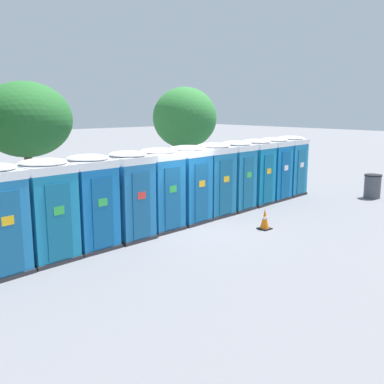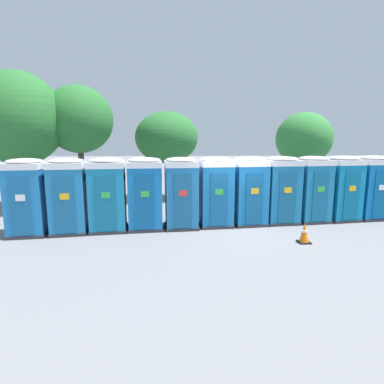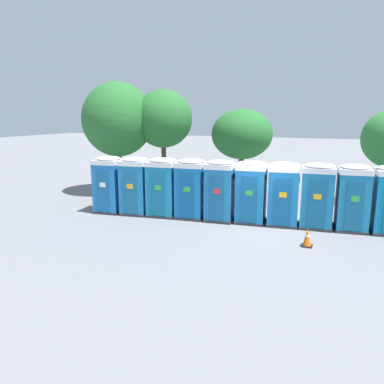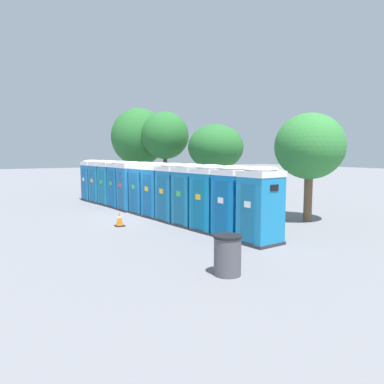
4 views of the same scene
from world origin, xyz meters
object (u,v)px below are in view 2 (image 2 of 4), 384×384
object	(u,v)px
portapotty_6	(249,190)
portapotty_3	(145,193)
portapotty_5	(215,191)
street_tree_3	(79,120)
portapotty_0	(28,197)
portapotty_2	(108,194)
portapotty_9	(342,188)
portapotty_4	(181,192)
portapotty_10	(370,187)
traffic_cone	(304,233)
portapotty_7	(281,189)
street_tree_0	(167,138)
street_tree_1	(304,139)
portapotty_1	(68,195)
street_tree_2	(18,119)
portapotty_8	(312,189)

from	to	relation	value
portapotty_6	portapotty_3	bearing A→B (deg)	-173.83
portapotty_5	street_tree_3	bearing A→B (deg)	145.63
portapotty_5	street_tree_3	world-z (taller)	street_tree_3
portapotty_0	portapotty_2	world-z (taller)	same
portapotty_3	portapotty_5	xyz separation A→B (m)	(2.54, 0.28, 0.00)
portapotty_9	portapotty_4	bearing A→B (deg)	-173.42
portapotty_2	portapotty_10	bearing A→B (deg)	6.23
portapotty_9	traffic_cone	xyz separation A→B (m)	(-2.62, -2.67, -0.97)
traffic_cone	portapotty_7	bearing A→B (deg)	88.12
portapotty_7	portapotty_9	size ratio (longest dim) A/B	1.00
street_tree_0	traffic_cone	xyz separation A→B (m)	(4.36, -7.60, -2.98)
street_tree_0	street_tree_1	distance (m)	7.41
portapotty_1	traffic_cone	xyz separation A→B (m)	(7.53, -1.53, -0.97)
portapotty_4	portapotty_1	bearing A→B (deg)	-173.89
portapotty_0	portapotty_2	bearing A→B (deg)	7.52
portapotty_2	street_tree_1	bearing A→B (deg)	31.68
portapotty_9	street_tree_2	distance (m)	13.96
portapotty_8	portapotty_10	distance (m)	2.55
portapotty_0	street_tree_0	bearing A→B (deg)	54.56
portapotty_3	street_tree_1	size ratio (longest dim) A/B	0.54
traffic_cone	portapotty_5	bearing A→B (deg)	139.01
street_tree_2	portapotty_1	bearing A→B (deg)	-49.02
portapotty_3	portapotty_9	size ratio (longest dim) A/B	1.00
portapotty_0	portapotty_3	bearing A→B (deg)	7.20
portapotty_9	street_tree_3	world-z (taller)	street_tree_3
street_tree_3	portapotty_6	bearing A→B (deg)	-28.70
street_tree_2	street_tree_1	bearing A→B (deg)	8.81
portapotty_6	street_tree_2	world-z (taller)	street_tree_2
street_tree_2	portapotty_3	bearing A→B (deg)	-30.72
street_tree_1	street_tree_2	size ratio (longest dim) A/B	0.76
portapotty_0	portapotty_9	world-z (taller)	same
portapotty_5	portapotty_10	xyz separation A→B (m)	(6.34, 0.68, 0.00)
portapotty_4	street_tree_3	distance (m)	7.02
portapotty_3	portapotty_10	bearing A→B (deg)	6.19
portapotty_4	portapotty_5	distance (m)	1.28
portapotty_4	portapotty_2	bearing A→B (deg)	-174.80
street_tree_0	portapotty_6	bearing A→B (deg)	-59.27
portapotty_1	portapotty_4	distance (m)	3.83
portapotty_10	traffic_cone	distance (m)	4.89
portapotty_9	street_tree_0	distance (m)	8.78
portapotty_0	portapotty_7	world-z (taller)	same
street_tree_3	traffic_cone	bearing A→B (deg)	-36.42
portapotty_4	street_tree_0	size ratio (longest dim) A/B	0.54
portapotty_7	portapotty_6	bearing A→B (deg)	-173.71
portapotty_6	portapotty_10	bearing A→B (deg)	6.20
portapotty_2	street_tree_0	xyz separation A→B (m)	(1.90, 5.89, 2.01)
portapotty_7	portapotty_1	bearing A→B (deg)	-173.46
street_tree_1	street_tree_3	distance (m)	11.62
portapotty_8	street_tree_3	world-z (taller)	street_tree_3
portapotty_8	portapotty_2	bearing A→B (deg)	-173.78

